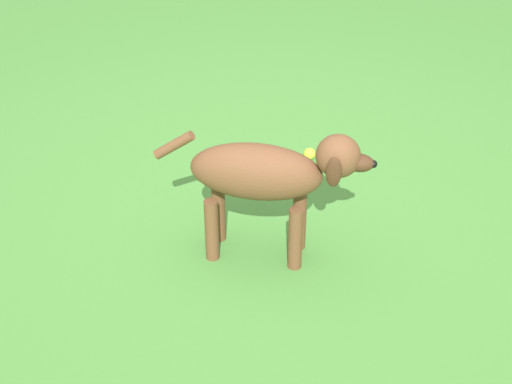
% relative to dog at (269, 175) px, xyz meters
% --- Properties ---
extents(ground, '(14.00, 14.00, 0.00)m').
position_rel_dog_xyz_m(ground, '(-0.25, 0.20, -0.44)').
color(ground, '#478438').
extents(dog, '(0.70, 0.76, 0.66)m').
position_rel_dog_xyz_m(dog, '(0.00, 0.00, 0.00)').
color(dog, brown).
rests_on(dog, ground).
extents(tennis_ball_0, '(0.07, 0.07, 0.07)m').
position_rel_dog_xyz_m(tennis_ball_0, '(-0.58, 0.66, -0.40)').
color(tennis_ball_0, '#D1E333').
rests_on(tennis_ball_0, ground).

